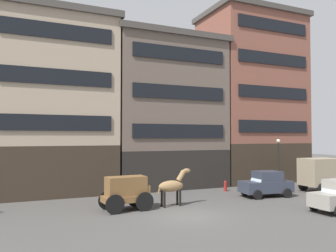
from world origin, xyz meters
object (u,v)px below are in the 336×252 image
Objects in this scene: fire_hydrant_curbside at (225,186)px; delivery_truck_near at (325,173)px; sedan_light at (266,184)px; streetlamp_curbside at (278,156)px; cargo_wagon at (127,191)px; draft_horse at (172,186)px.

delivery_truck_near is at bearing -24.38° from fire_hydrant_curbside.
sedan_light is 0.94× the size of streetlamp_curbside.
streetlamp_curbside is at bearing -1.23° from fire_hydrant_curbside.
cargo_wagon is 14.99m from streetlamp_curbside.
fire_hydrant_curbside is (-5.30, 0.11, -2.24)m from streetlamp_curbside.
draft_horse is 0.53× the size of delivery_truck_near.
delivery_truck_near is at bearing 1.42° from draft_horse.
cargo_wagon is at bearing -178.13° from sedan_light.
draft_horse is at bearing -150.07° from fire_hydrant_curbside.
fire_hydrant_curbside is at bearing 29.93° from draft_horse.
delivery_truck_near is 5.32× the size of fire_hydrant_curbside.
fire_hydrant_curbside is at bearing 155.62° from delivery_truck_near.
delivery_truck_near is at bearing -0.05° from sedan_light.
draft_horse reaches higher than cargo_wagon.
delivery_truck_near is 1.07× the size of streetlamp_curbside.
fire_hydrant_curbside is (-7.19, 3.26, -1.00)m from delivery_truck_near.
sedan_light is at bearing 1.87° from cargo_wagon.
cargo_wagon is 0.73× the size of streetlamp_curbside.
delivery_truck_near is 3.88m from streetlamp_curbside.
draft_horse is 12.14m from streetlamp_curbside.
delivery_truck_near is at bearing 1.18° from cargo_wagon.
sedan_light reaches higher than fire_hydrant_curbside.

